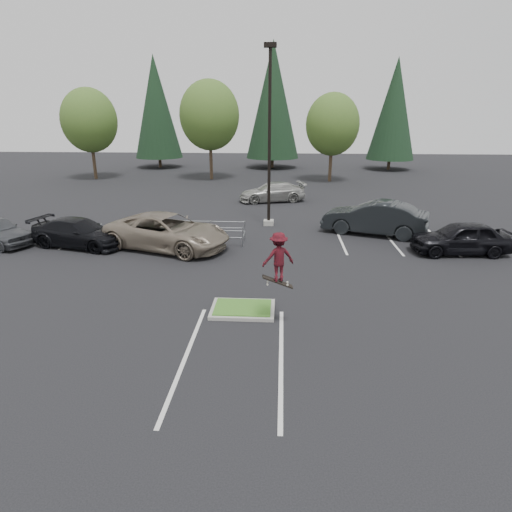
# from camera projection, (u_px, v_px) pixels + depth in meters

# --- Properties ---
(ground) EXTENTS (120.00, 120.00, 0.00)m
(ground) POSITION_uv_depth(u_px,v_px,m) (243.00, 311.00, 14.89)
(ground) COLOR black
(ground) RESTS_ON ground
(grass_median) EXTENTS (2.20, 1.60, 0.16)m
(grass_median) POSITION_uv_depth(u_px,v_px,m) (243.00, 309.00, 14.86)
(grass_median) COLOR #A19F96
(grass_median) RESTS_ON ground
(stall_lines) EXTENTS (22.62, 17.60, 0.01)m
(stall_lines) POSITION_uv_depth(u_px,v_px,m) (226.00, 255.00, 20.66)
(stall_lines) COLOR silver
(stall_lines) RESTS_ON ground
(light_pole) EXTENTS (0.70, 0.60, 10.12)m
(light_pole) POSITION_uv_depth(u_px,v_px,m) (269.00, 149.00, 24.75)
(light_pole) COLOR #A19F96
(light_pole) RESTS_ON ground
(decid_a) EXTENTS (5.44, 5.44, 8.91)m
(decid_a) POSITION_uv_depth(u_px,v_px,m) (90.00, 122.00, 42.54)
(decid_a) COLOR #38281C
(decid_a) RESTS_ON ground
(decid_b) EXTENTS (5.89, 5.89, 9.64)m
(decid_b) POSITION_uv_depth(u_px,v_px,m) (210.00, 118.00, 42.17)
(decid_b) COLOR #38281C
(decid_b) RESTS_ON ground
(decid_c) EXTENTS (5.12, 5.12, 8.38)m
(decid_c) POSITION_uv_depth(u_px,v_px,m) (332.00, 126.00, 41.07)
(decid_c) COLOR #38281C
(decid_c) RESTS_ON ground
(conif_a) EXTENTS (5.72, 5.72, 13.00)m
(conif_a) POSITION_uv_depth(u_px,v_px,m) (156.00, 107.00, 51.25)
(conif_a) COLOR #38281C
(conif_a) RESTS_ON ground
(conif_b) EXTENTS (6.38, 6.38, 14.50)m
(conif_b) POSITION_uv_depth(u_px,v_px,m) (273.00, 101.00, 50.67)
(conif_b) COLOR #38281C
(conif_b) RESTS_ON ground
(conif_c) EXTENTS (5.50, 5.50, 12.50)m
(conif_c) POSITION_uv_depth(u_px,v_px,m) (394.00, 109.00, 49.23)
(conif_c) COLOR #38281C
(conif_c) RESTS_ON ground
(cart_corral) EXTENTS (3.74, 1.35, 1.06)m
(cart_corral) POSITION_uv_depth(u_px,v_px,m) (201.00, 231.00, 22.41)
(cart_corral) COLOR #919499
(cart_corral) RESTS_ON ground
(skateboarder) EXTENTS (1.15, 0.90, 1.81)m
(skateboarder) POSITION_uv_depth(u_px,v_px,m) (278.00, 257.00, 13.12)
(skateboarder) COLOR black
(skateboarder) RESTS_ON ground
(car_l_tan) EXTENTS (6.95, 4.83, 1.76)m
(car_l_tan) POSITION_uv_depth(u_px,v_px,m) (166.00, 231.00, 21.48)
(car_l_tan) COLOR gray
(car_l_tan) RESTS_ON ground
(car_l_black) EXTENTS (5.31, 3.13, 1.44)m
(car_l_black) POSITION_uv_depth(u_px,v_px,m) (78.00, 233.00, 21.80)
(car_l_black) COLOR black
(car_l_black) RESTS_ON ground
(car_r_charc) EXTENTS (6.05, 3.86, 1.88)m
(car_r_charc) POSITION_uv_depth(u_px,v_px,m) (375.00, 218.00, 23.97)
(car_r_charc) COLOR black
(car_r_charc) RESTS_ON ground
(car_r_black) EXTENTS (4.76, 2.12, 1.59)m
(car_r_black) POSITION_uv_depth(u_px,v_px,m) (461.00, 238.00, 20.67)
(car_r_black) COLOR black
(car_r_black) RESTS_ON ground
(car_far_silver) EXTENTS (5.40, 3.29, 1.46)m
(car_far_silver) POSITION_uv_depth(u_px,v_px,m) (273.00, 192.00, 32.83)
(car_far_silver) COLOR #A5A5A0
(car_far_silver) RESTS_ON ground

